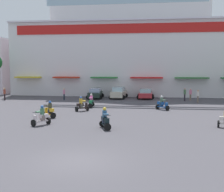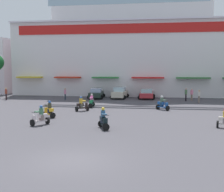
{
  "view_description": "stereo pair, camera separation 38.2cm",
  "coord_description": "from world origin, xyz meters",
  "views": [
    {
      "loc": [
        3.32,
        -12.81,
        4.38
      ],
      "look_at": [
        -0.37,
        15.45,
        1.56
      ],
      "focal_mm": 45.87,
      "sensor_mm": 36.0,
      "label": 1
    },
    {
      "loc": [
        3.7,
        -12.76,
        4.38
      ],
      "look_at": [
        -0.37,
        15.45,
        1.56
      ],
      "focal_mm": 45.87,
      "sensor_mm": 36.0,
      "label": 2
    }
  ],
  "objects": [
    {
      "name": "parked_car_2",
      "position": [
        2.8,
        27.82,
        0.71
      ],
      "size": [
        2.43,
        4.06,
        1.4
      ],
      "color": "#B32B32",
      "rests_on": "ground"
    },
    {
      "name": "scooter_rider_1",
      "position": [
        -4.83,
        7.84,
        0.63
      ],
      "size": [
        1.29,
        1.46,
        1.54
      ],
      "color": "black",
      "rests_on": "ground"
    },
    {
      "name": "parked_car_0",
      "position": [
        -4.34,
        27.29,
        0.74
      ],
      "size": [
        2.48,
        4.56,
        1.45
      ],
      "color": "#1C2B24",
      "rests_on": "ground"
    },
    {
      "name": "ground_plane",
      "position": [
        0.0,
        13.0,
        0.0
      ],
      "size": [
        128.0,
        128.0,
        0.0
      ],
      "primitive_type": "plane",
      "color": "#4A474D"
    },
    {
      "name": "scooter_rider_4",
      "position": [
        0.19,
        7.19,
        0.65
      ],
      "size": [
        1.05,
        1.49,
        1.57
      ],
      "color": "black",
      "rests_on": "ground"
    },
    {
      "name": "pedestrian_1",
      "position": [
        8.84,
        26.51,
        0.9
      ],
      "size": [
        0.49,
        0.49,
        1.59
      ],
      "color": "#7D6351",
      "rests_on": "ground"
    },
    {
      "name": "parked_car_1",
      "position": [
        -1.02,
        27.74,
        0.81
      ],
      "size": [
        2.49,
        4.36,
        1.63
      ],
      "color": "beige",
      "rests_on": "ground"
    },
    {
      "name": "pedestrian_0",
      "position": [
        -8.21,
        24.83,
        0.94
      ],
      "size": [
        0.33,
        0.33,
        1.62
      ],
      "color": "#1A242E",
      "rests_on": "ground"
    },
    {
      "name": "pedestrian_3",
      "position": [
        9.43,
        24.14,
        0.92
      ],
      "size": [
        0.47,
        0.47,
        1.62
      ],
      "color": "#7D685A",
      "rests_on": "ground"
    },
    {
      "name": "scooter_rider_3",
      "position": [
        -3.43,
        15.24,
        0.62
      ],
      "size": [
        1.38,
        1.26,
        1.52
      ],
      "color": "black",
      "rests_on": "ground"
    },
    {
      "name": "pedestrian_2",
      "position": [
        -16.16,
        23.6,
        0.98
      ],
      "size": [
        0.38,
        0.38,
        1.69
      ],
      "color": "black",
      "rests_on": "ground"
    },
    {
      "name": "scooter_rider_8",
      "position": [
        -5.35,
        11.11,
        0.64
      ],
      "size": [
        1.34,
        1.2,
        1.53
      ],
      "color": "black",
      "rests_on": "ground"
    },
    {
      "name": "scooter_rider_5",
      "position": [
        4.69,
        17.21,
        0.62
      ],
      "size": [
        1.43,
        1.37,
        1.51
      ],
      "color": "black",
      "rests_on": "ground"
    },
    {
      "name": "scooter_rider_6",
      "position": [
        -3.06,
        18.15,
        0.63
      ],
      "size": [
        0.55,
        1.42,
        1.52
      ],
      "color": "black",
      "rests_on": "ground"
    },
    {
      "name": "colonial_building",
      "position": [
        0.0,
        35.35,
        9.24
      ],
      "size": [
        37.18,
        14.73,
        21.06
      ],
      "color": "silver",
      "rests_on": "ground"
    },
    {
      "name": "pedestrian_4",
      "position": [
        7.98,
        25.6,
        1.01
      ],
      "size": [
        0.4,
        0.4,
        1.73
      ],
      "color": "black",
      "rests_on": "ground"
    }
  ]
}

